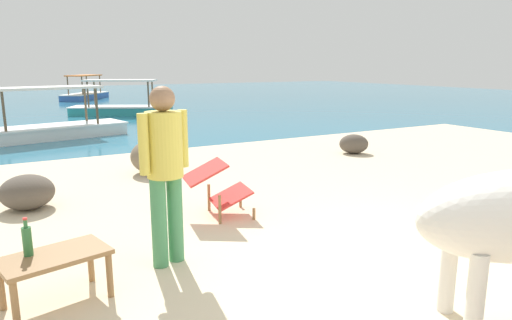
# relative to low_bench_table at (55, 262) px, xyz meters

# --- Properties ---
(sand_beach) EXTENTS (18.00, 14.00, 0.04)m
(sand_beach) POSITION_rel_low_bench_table_xyz_m (2.71, -1.20, -0.36)
(sand_beach) COLOR beige
(sand_beach) RESTS_ON ground
(water_surface) EXTENTS (60.00, 36.00, 0.03)m
(water_surface) POSITION_rel_low_bench_table_xyz_m (2.71, 20.80, -0.38)
(water_surface) COLOR teal
(water_surface) RESTS_ON ground
(low_bench_table) EXTENTS (0.84, 0.60, 0.40)m
(low_bench_table) POSITION_rel_low_bench_table_xyz_m (0.00, 0.00, 0.00)
(low_bench_table) COLOR olive
(low_bench_table) RESTS_ON sand_beach
(bottle) EXTENTS (0.07, 0.07, 0.30)m
(bottle) POSITION_rel_low_bench_table_xyz_m (-0.17, 0.07, 0.18)
(bottle) COLOR #2D6B38
(bottle) RESTS_ON low_bench_table
(deck_chair_far) EXTENTS (0.85, 0.66, 0.68)m
(deck_chair_far) POSITION_rel_low_bench_table_xyz_m (1.92, 1.25, 0.05)
(deck_chair_far) COLOR olive
(deck_chair_far) RESTS_ON sand_beach
(person_standing) EXTENTS (0.49, 0.32, 1.62)m
(person_standing) POSITION_rel_low_bench_table_xyz_m (0.98, 0.28, 0.61)
(person_standing) COLOR #428956
(person_standing) RESTS_ON sand_beach
(shore_rock_large) EXTENTS (0.96, 0.98, 0.57)m
(shore_rock_large) POSITION_rel_low_bench_table_xyz_m (1.91, 3.83, -0.05)
(shore_rock_large) COLOR #756651
(shore_rock_large) RESTS_ON sand_beach
(shore_rock_medium) EXTENTS (0.73, 0.69, 0.40)m
(shore_rock_medium) POSITION_rel_low_bench_table_xyz_m (6.02, 3.51, -0.14)
(shore_rock_medium) COLOR brown
(shore_rock_medium) RESTS_ON sand_beach
(shore_rock_small) EXTENTS (0.78, 0.78, 0.44)m
(shore_rock_small) POSITION_rel_low_bench_table_xyz_m (-0.06, 2.71, -0.12)
(shore_rock_small) COLOR brown
(shore_rock_small) RESTS_ON sand_beach
(boat_white) EXTENTS (3.83, 1.88, 1.29)m
(boat_white) POSITION_rel_low_bench_table_xyz_m (0.78, 8.88, -0.09)
(boat_white) COLOR white
(boat_white) RESTS_ON water_surface
(boat_blue) EXTENTS (3.02, 3.69, 1.29)m
(boat_blue) POSITION_rel_low_bench_table_xyz_m (3.77, 22.46, -0.09)
(boat_blue) COLOR #3866B7
(boat_blue) RESTS_ON water_surface
(boat_teal) EXTENTS (3.79, 2.71, 1.29)m
(boat_teal) POSITION_rel_low_bench_table_xyz_m (3.65, 13.60, -0.09)
(boat_teal) COLOR teal
(boat_teal) RESTS_ON water_surface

